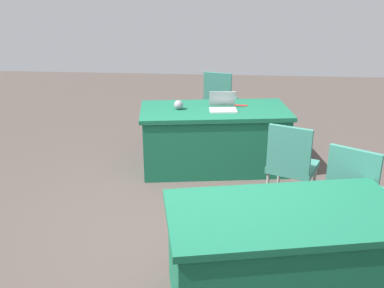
# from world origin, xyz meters

# --- Properties ---
(ground_plane) EXTENTS (14.40, 14.40, 0.00)m
(ground_plane) POSITION_xyz_m (0.00, 0.00, 0.00)
(ground_plane) COLOR #4C423D
(table_foreground) EXTENTS (1.89, 1.11, 0.76)m
(table_foreground) POSITION_xyz_m (-0.24, -1.62, 0.38)
(table_foreground) COLOR #196647
(table_foreground) RESTS_ON ground
(table_back_left) EXTENTS (1.79, 1.19, 0.76)m
(table_back_left) POSITION_xyz_m (-0.82, 0.82, 0.38)
(table_back_left) COLOR #196647
(table_back_left) RESTS_ON ground
(chair_tucked_left) EXTENTS (0.58, 0.58, 0.95)m
(chair_tucked_left) POSITION_xyz_m (-1.04, -0.56, 0.54)
(chair_tucked_left) COLOR #9E9993
(chair_tucked_left) RESTS_ON ground
(chair_tucked_right) EXTENTS (0.61, 0.61, 0.97)m
(chair_tucked_right) POSITION_xyz_m (-1.49, 0.05, 0.56)
(chair_tucked_right) COLOR #9E9993
(chair_tucked_right) RESTS_ON ground
(chair_aisle) EXTENTS (0.53, 0.53, 0.94)m
(chair_aisle) POSITION_xyz_m (-0.27, -3.00, 0.53)
(chair_aisle) COLOR #9E9993
(chair_aisle) RESTS_ON ground
(laptop_silver) EXTENTS (0.35, 0.32, 0.21)m
(laptop_silver) POSITION_xyz_m (-0.34, -1.59, 0.80)
(laptop_silver) COLOR silver
(laptop_silver) RESTS_ON table_foreground
(yarn_ball) EXTENTS (0.11, 0.11, 0.11)m
(yarn_ball) POSITION_xyz_m (0.19, -1.56, 0.82)
(yarn_ball) COLOR gray
(yarn_ball) RESTS_ON table_foreground
(scissors_red) EXTENTS (0.18, 0.06, 0.01)m
(scissors_red) POSITION_xyz_m (-0.55, -1.78, 0.77)
(scissors_red) COLOR red
(scissors_red) RESTS_ON table_foreground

